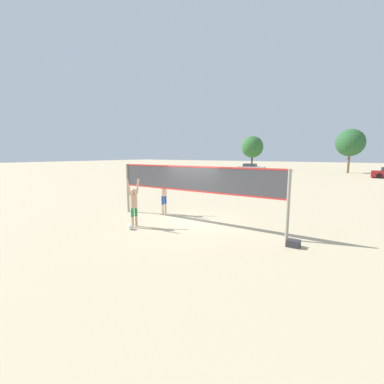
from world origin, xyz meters
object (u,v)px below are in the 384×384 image
object	(u,v)px
volleyball_net	(192,183)
player_blocker	(164,190)
volleyball	(131,227)
tree_right_cluster	(252,147)
tree_left_cluster	(350,143)
gear_bag	(293,243)
player_spiker	(134,202)
parked_car_mid	(251,168)

from	to	relation	value
volleyball_net	player_blocker	xyz separation A→B (m)	(-2.08, 0.61, -0.55)
volleyball	tree_right_cluster	size ratio (longest dim) A/B	0.04
player_blocker	tree_left_cluster	xyz separation A→B (m)	(6.01, 38.08, 3.55)
tree_left_cluster	gear_bag	bearing A→B (deg)	-89.41
player_spiker	parked_car_mid	xyz separation A→B (m)	(-7.85, 33.47, -0.37)
tree_left_cluster	volleyball_net	bearing A→B (deg)	-95.80
player_blocker	tree_right_cluster	xyz separation A→B (m)	(-9.50, 36.89, 3.10)
player_spiker	gear_bag	bearing A→B (deg)	-78.36
parked_car_mid	tree_left_cluster	size ratio (longest dim) A/B	0.65
volleyball	parked_car_mid	distance (m)	34.74
player_blocker	parked_car_mid	world-z (taller)	player_blocker
volleyball_net	parked_car_mid	world-z (taller)	volleyball_net
player_blocker	parked_car_mid	bearing A→B (deg)	-166.60
volleyball_net	player_blocker	size ratio (longest dim) A/B	3.57
volleyball_net	player_blocker	bearing A→B (deg)	163.60
player_spiker	player_blocker	distance (m)	2.48
tree_right_cluster	volleyball_net	bearing A→B (deg)	-72.84
volleyball	parked_car_mid	size ratio (longest dim) A/B	0.05
gear_bag	parked_car_mid	bearing A→B (deg)	113.19
tree_left_cluster	volleyball	bearing A→B (deg)	-97.54
tree_right_cluster	volleyball	bearing A→B (deg)	-75.71
player_spiker	tree_right_cluster	distance (m)	40.70
player_spiker	volleyball	distance (m)	0.99
gear_bag	parked_car_mid	xyz separation A→B (m)	(-13.81, 32.24, 0.55)
volleyball	gear_bag	bearing A→B (deg)	15.11
gear_bag	player_blocker	bearing A→B (deg)	169.36
player_blocker	gear_bag	size ratio (longest dim) A/B	5.51
gear_bag	tree_right_cluster	world-z (taller)	tree_right_cluster
player_spiker	tree_left_cluster	xyz separation A→B (m)	(5.56, 40.52, 3.72)
parked_car_mid	tree_left_cluster	distance (m)	15.69
volleyball_net	volleyball	bearing A→B (deg)	-124.38
player_blocker	tree_left_cluster	size ratio (longest dim) A/B	0.33
volleyball_net	gear_bag	size ratio (longest dim) A/B	19.65
volleyball	tree_right_cluster	distance (m)	41.14
volleyball	gear_bag	size ratio (longest dim) A/B	0.56
tree_right_cluster	parked_car_mid	bearing A→B (deg)	-70.24
player_blocker	tree_right_cluster	bearing A→B (deg)	-165.56
tree_left_cluster	parked_car_mid	bearing A→B (deg)	-152.26
gear_bag	tree_right_cluster	bearing A→B (deg)	112.67
player_blocker	parked_car_mid	xyz separation A→B (m)	(-7.40, 31.03, -0.54)
volleyball_net	tree_right_cluster	xyz separation A→B (m)	(-11.58, 37.50, 2.55)
volleyball_net	tree_left_cluster	bearing A→B (deg)	84.20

